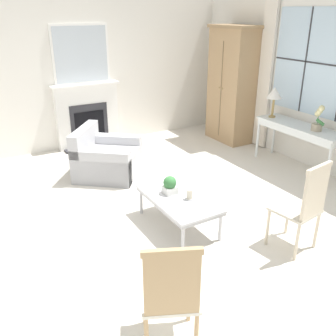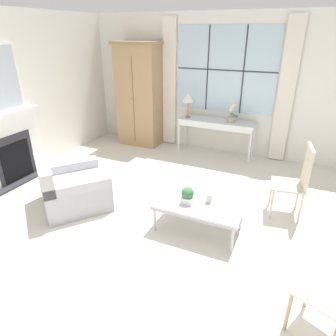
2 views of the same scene
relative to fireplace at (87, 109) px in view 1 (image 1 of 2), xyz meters
name	(u,v)px [view 1 (image 1 of 2)]	position (x,y,z in m)	size (l,w,h in m)	color
ground_plane	(158,208)	(2.91, -0.05, -0.75)	(14.00, 14.00, 0.00)	silver
wall_back_windowed	(323,84)	(2.91, 2.98, 0.66)	(7.20, 0.14, 2.80)	silver
wall_left	(109,71)	(-0.12, 0.55, 0.65)	(0.06, 7.20, 2.80)	silver
fireplace	(87,109)	(0.00, 0.00, 0.00)	(0.34, 1.28, 2.28)	#2D2D33
armoire	(232,85)	(1.07, 2.64, 0.38)	(1.01, 0.58, 2.25)	tan
console_table	(301,130)	(2.88, 2.66, -0.07)	(1.60, 0.48, 0.76)	silver
table_lamp	(274,94)	(2.26, 2.61, 0.43)	(0.26, 0.26, 0.53)	#9E7F47
potted_orchid	(318,120)	(3.19, 2.65, 0.18)	(0.21, 0.16, 0.41)	tan
armchair_upholstered	(106,159)	(1.49, -0.22, -0.48)	(1.33, 1.32, 0.78)	#B2B2B7
side_chair_wooden	(305,203)	(4.56, 0.86, -0.15)	(0.50, 0.50, 1.07)	beige
accent_chair_wooden	(170,292)	(5.00, -1.07, -0.17)	(0.58, 0.58, 1.03)	white
coffee_table	(178,200)	(3.45, -0.05, -0.38)	(1.13, 0.61, 0.40)	#BCBCC1
potted_plant_small	(170,185)	(3.30, -0.08, -0.23)	(0.16, 0.16, 0.23)	white
pillar_candle	(190,195)	(3.56, 0.04, -0.28)	(0.10, 0.10, 0.14)	silver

